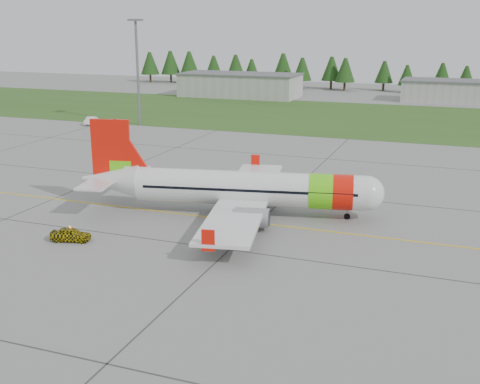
% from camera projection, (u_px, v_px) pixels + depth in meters
% --- Properties ---
extents(ground, '(320.00, 320.00, 0.00)m').
position_uv_depth(ground, '(132.00, 237.00, 57.20)').
color(ground, gray).
rests_on(ground, ground).
extents(aircraft, '(32.07, 30.01, 9.80)m').
position_uv_depth(aircraft, '(243.00, 188.00, 63.17)').
color(aircraft, silver).
rests_on(aircraft, ground).
extents(follow_me_car, '(1.62, 1.79, 3.75)m').
position_uv_depth(follow_me_car, '(70.00, 222.00, 55.54)').
color(follow_me_car, '#CAB50B').
rests_on(follow_me_car, ground).
extents(service_van, '(1.94, 1.87, 4.61)m').
position_uv_depth(service_van, '(90.00, 113.00, 119.94)').
color(service_van, silver).
rests_on(service_van, ground).
extents(grass_strip, '(320.00, 50.00, 0.03)m').
position_uv_depth(grass_strip, '(324.00, 116.00, 131.15)').
color(grass_strip, '#30561E').
rests_on(grass_strip, ground).
extents(taxi_guideline, '(120.00, 0.25, 0.02)m').
position_uv_depth(taxi_guideline, '(170.00, 213.00, 64.41)').
color(taxi_guideline, gold).
rests_on(taxi_guideline, ground).
extents(hangar_west, '(32.00, 14.00, 6.00)m').
position_uv_depth(hangar_west, '(240.00, 86.00, 165.70)').
color(hangar_west, '#A8A8A3').
rests_on(hangar_west, ground).
extents(hangar_east, '(24.00, 12.00, 5.20)m').
position_uv_depth(hangar_east, '(451.00, 92.00, 154.51)').
color(hangar_east, '#A8A8A3').
rests_on(hangar_east, ground).
extents(floodlight_mast, '(0.50, 0.50, 20.00)m').
position_uv_depth(floodlight_mast, '(138.00, 74.00, 117.57)').
color(floodlight_mast, slate).
rests_on(floodlight_mast, ground).
extents(treeline, '(160.00, 8.00, 10.00)m').
position_uv_depth(treeline, '(366.00, 74.00, 180.31)').
color(treeline, '#1C3F14').
rests_on(treeline, ground).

